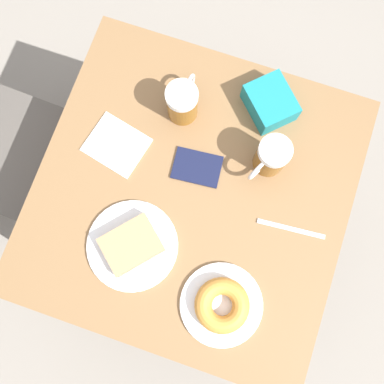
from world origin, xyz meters
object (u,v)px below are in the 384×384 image
beer_mug_center (183,102)px  napkin_folded (117,145)px  fork (291,229)px  blue_pouch (270,103)px  passport_near_edge (197,167)px  beer_mug_left (271,157)px  plate_with_cake (132,245)px  plate_with_donut (222,305)px

beer_mug_center → napkin_folded: (-0.15, 0.14, -0.06)m
fork → blue_pouch: bearing=27.0°
passport_near_edge → blue_pouch: blue_pouch is taller
beer_mug_left → beer_mug_center: bearing=75.4°
passport_near_edge → blue_pouch: bearing=-30.2°
plate_with_cake → beer_mug_left: bearing=-39.3°
beer_mug_center → blue_pouch: 0.23m
plate_with_cake → blue_pouch: (0.47, -0.22, 0.02)m
beer_mug_center → fork: beer_mug_center is taller
beer_mug_left → passport_near_edge: beer_mug_left is taller
beer_mug_left → passport_near_edge: size_ratio=0.89×
beer_mug_left → blue_pouch: beer_mug_left is taller
fork → blue_pouch: (0.30, 0.15, 0.03)m
plate_with_cake → napkin_folded: 0.27m
plate_with_cake → fork: size_ratio=1.31×
plate_with_cake → plate_with_donut: (-0.07, -0.26, 0.01)m
plate_with_cake → napkin_folded: (0.24, 0.13, -0.01)m
fork → passport_near_edge: bearing=74.8°
fork → beer_mug_center: bearing=59.6°
beer_mug_center → passport_near_edge: (-0.14, -0.09, -0.06)m
plate_with_cake → passport_near_edge: plate_with_cake is taller
plate_with_cake → plate_with_donut: size_ratio=1.13×
beer_mug_center → blue_pouch: beer_mug_center is taller
plate_with_cake → beer_mug_left: 0.42m
plate_with_donut → beer_mug_left: 0.39m
beer_mug_left → beer_mug_center: size_ratio=0.95×
blue_pouch → plate_with_cake: bearing=155.0°
beer_mug_center → fork: 0.43m
beer_mug_center → napkin_folded: 0.21m
napkin_folded → fork: same height
beer_mug_center → fork: size_ratio=0.70×
plate_with_cake → beer_mug_center: bearing=-0.4°
plate_with_cake → blue_pouch: size_ratio=1.40×
plate_with_cake → blue_pouch: 0.52m
blue_pouch → beer_mug_left: bearing=-164.1°
plate_with_donut → blue_pouch: (0.54, 0.04, 0.01)m
passport_near_edge → beer_mug_left: bearing=-67.3°
fork → plate_with_cake: bearing=114.8°
plate_with_cake → plate_with_donut: 0.27m
napkin_folded → passport_near_edge: bearing=-87.3°
plate_with_donut → blue_pouch: bearing=4.3°
napkin_folded → fork: (-0.07, -0.51, -0.00)m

